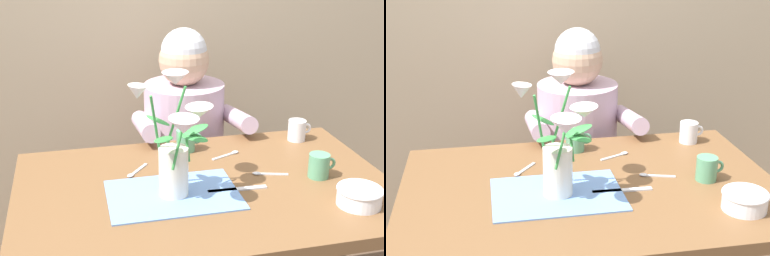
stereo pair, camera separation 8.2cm
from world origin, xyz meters
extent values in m
cube|color=brown|center=(0.00, 0.00, 0.72)|extent=(1.20, 0.80, 0.04)
cylinder|color=brown|center=(-0.54, 0.34, 0.35)|extent=(0.06, 0.06, 0.70)
cylinder|color=brown|center=(0.54, 0.34, 0.35)|extent=(0.06, 0.06, 0.70)
cylinder|color=#4C4C56|center=(0.07, 0.62, 0.20)|extent=(0.30, 0.30, 0.40)
cylinder|color=#BC9EB2|center=(0.07, 0.62, 0.65)|extent=(0.34, 0.34, 0.50)
sphere|color=tan|center=(0.07, 0.62, 1.00)|extent=(0.21, 0.21, 0.21)
sphere|color=silver|center=(0.07, 0.62, 1.04)|extent=(0.19, 0.19, 0.19)
cylinder|color=#BC9EB2|center=(-0.12, 0.48, 0.78)|extent=(0.07, 0.33, 0.12)
cylinder|color=#BC9EB2|center=(0.26, 0.48, 0.78)|extent=(0.07, 0.33, 0.12)
cube|color=#6B93D1|center=(-0.12, -0.04, 0.74)|extent=(0.40, 0.28, 0.00)
cylinder|color=silver|center=(-0.11, -0.04, 0.82)|extent=(0.09, 0.09, 0.16)
cylinder|color=#388E42|center=(-0.07, -0.03, 0.92)|extent=(0.02, 0.04, 0.15)
cone|color=white|center=(-0.03, -0.02, 1.00)|extent=(0.12, 0.12, 0.04)
sphere|color=#E5D14C|center=(-0.03, -0.02, 1.00)|extent=(0.02, 0.02, 0.02)
cylinder|color=#388E42|center=(-0.10, 0.00, 0.97)|extent=(0.06, 0.05, 0.23)
cone|color=silver|center=(-0.09, 0.05, 1.08)|extent=(0.11, 0.11, 0.04)
sphere|color=#E5D14C|center=(-0.09, 0.05, 1.09)|extent=(0.02, 0.02, 0.02)
cylinder|color=#388E42|center=(-0.16, -0.03, 0.96)|extent=(0.04, 0.06, 0.22)
cone|color=white|center=(-0.21, -0.03, 1.07)|extent=(0.07, 0.07, 0.05)
sphere|color=#E5D14C|center=(-0.21, -0.03, 1.08)|extent=(0.02, 0.02, 0.02)
cylinder|color=#388E42|center=(-0.11, -0.09, 0.92)|extent=(0.05, 0.03, 0.15)
cone|color=silver|center=(-0.10, -0.13, 1.00)|extent=(0.10, 0.11, 0.05)
sphere|color=#E5D14C|center=(-0.10, -0.13, 1.00)|extent=(0.02, 0.02, 0.02)
ellipsoid|color=#388E42|center=(-0.15, -0.09, 0.95)|extent=(0.09, 0.10, 0.02)
ellipsoid|color=#388E42|center=(-0.05, -0.06, 0.95)|extent=(0.09, 0.06, 0.05)
ellipsoid|color=#388E42|center=(-0.15, 0.01, 0.97)|extent=(0.09, 0.10, 0.03)
ellipsoid|color=#388E42|center=(-0.06, -0.07, 0.94)|extent=(0.10, 0.08, 0.03)
cylinder|color=white|center=(0.41, -0.23, 0.77)|extent=(0.13, 0.13, 0.05)
torus|color=white|center=(0.41, -0.23, 0.79)|extent=(0.14, 0.14, 0.01)
cube|color=silver|center=(0.09, -0.05, 0.74)|extent=(0.19, 0.02, 0.00)
cylinder|color=#569970|center=(0.38, -0.02, 0.78)|extent=(0.07, 0.07, 0.08)
torus|color=#569970|center=(0.41, -0.02, 0.78)|extent=(0.04, 0.01, 0.04)
cylinder|color=silver|center=(0.44, 0.30, 0.78)|extent=(0.07, 0.07, 0.08)
torus|color=silver|center=(0.48, 0.30, 0.78)|extent=(0.04, 0.01, 0.04)
cylinder|color=#569970|center=(0.00, 0.29, 0.78)|extent=(0.07, 0.07, 0.08)
torus|color=#569970|center=(0.04, 0.29, 0.78)|extent=(0.04, 0.01, 0.04)
cube|color=silver|center=(-0.19, 0.16, 0.74)|extent=(0.07, 0.08, 0.00)
ellipsoid|color=silver|center=(-0.23, 0.12, 0.74)|extent=(0.03, 0.03, 0.01)
cube|color=silver|center=(0.24, 0.02, 0.74)|extent=(0.10, 0.04, 0.00)
ellipsoid|color=silver|center=(0.18, 0.04, 0.74)|extent=(0.03, 0.03, 0.01)
cube|color=silver|center=(0.12, 0.20, 0.74)|extent=(0.10, 0.05, 0.00)
ellipsoid|color=silver|center=(0.17, 0.23, 0.74)|extent=(0.03, 0.03, 0.01)
camera|label=1|loc=(-0.39, -1.45, 1.50)|focal=49.08mm
camera|label=2|loc=(-0.31, -1.46, 1.50)|focal=49.08mm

